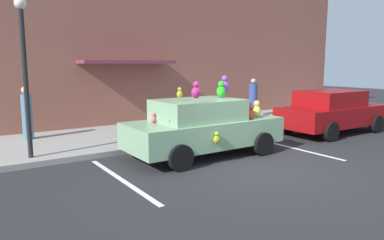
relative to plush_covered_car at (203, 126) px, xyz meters
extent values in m
plane|color=#262628|center=(0.35, -1.72, -0.81)|extent=(60.00, 60.00, 0.00)
cube|color=gray|center=(0.35, 3.28, -0.73)|extent=(24.00, 4.00, 0.15)
cube|color=brown|center=(0.35, 5.43, 2.39)|extent=(24.00, 0.30, 6.40)
cube|color=brown|center=(0.00, 4.88, 1.74)|extent=(3.60, 1.10, 0.12)
cube|color=silver|center=(2.74, -0.72, -0.80)|extent=(0.12, 3.60, 0.01)
cube|color=silver|center=(-2.69, -0.72, -0.80)|extent=(0.12, 3.60, 0.01)
cube|color=#7DA67C|center=(0.04, 0.00, -0.16)|extent=(4.29, 1.77, 0.68)
cube|color=#7DA67C|center=(-0.17, 0.00, 0.46)|extent=(2.23, 1.56, 0.56)
cylinder|color=black|center=(1.37, 0.89, -0.49)|extent=(0.64, 0.22, 0.64)
cylinder|color=black|center=(1.37, -0.88, -0.49)|extent=(0.64, 0.22, 0.64)
cylinder|color=black|center=(-1.29, 0.89, -0.49)|extent=(0.64, 0.22, 0.64)
cylinder|color=black|center=(-1.29, -0.88, -0.49)|extent=(0.64, 0.22, 0.64)
ellipsoid|color=#A92666|center=(-0.67, -0.62, 0.98)|extent=(0.24, 0.19, 0.28)
sphere|color=#A92666|center=(-0.67, -0.62, 1.18)|extent=(0.15, 0.15, 0.15)
ellipsoid|color=#4D1E8C|center=(1.93, 0.27, 0.30)|extent=(0.20, 0.17, 0.24)
sphere|color=#4D1E8C|center=(1.93, 0.27, 0.46)|extent=(0.13, 0.13, 0.13)
ellipsoid|color=#EB6672|center=(-1.35, 0.31, 0.27)|extent=(0.15, 0.13, 0.18)
sphere|color=#EB6672|center=(-1.35, 0.31, 0.39)|extent=(0.10, 0.10, 0.10)
ellipsoid|color=#20B8DE|center=(0.81, -0.19, 0.31)|extent=(0.22, 0.18, 0.26)
sphere|color=#20B8DE|center=(0.81, -0.19, 0.49)|extent=(0.14, 0.14, 0.14)
ellipsoid|color=maroon|center=(-0.99, 0.64, 0.31)|extent=(0.23, 0.19, 0.27)
sphere|color=maroon|center=(-0.99, 0.64, 0.50)|extent=(0.15, 0.15, 0.15)
ellipsoid|color=#4AB420|center=(1.33, 0.31, 0.27)|extent=(0.16, 0.13, 0.19)
sphere|color=#4AB420|center=(1.33, 0.31, 0.41)|extent=(0.10, 0.10, 0.10)
ellipsoid|color=#CEC34D|center=(1.57, -0.40, 0.34)|extent=(0.27, 0.22, 0.32)
sphere|color=#CEC34D|center=(1.57, -0.40, 0.56)|extent=(0.17, 0.17, 0.17)
ellipsoid|color=#C24123|center=(1.16, -0.63, 0.31)|extent=(0.23, 0.19, 0.27)
sphere|color=#C24123|center=(1.16, -0.63, 0.50)|extent=(0.14, 0.14, 0.14)
ellipsoid|color=#75419C|center=(0.88, 0.18, 1.03)|extent=(0.29, 0.23, 0.34)
sphere|color=#75419C|center=(0.88, 0.18, 1.26)|extent=(0.18, 0.18, 0.18)
ellipsoid|color=#9DA01E|center=(-0.28, -0.96, -0.17)|extent=(0.18, 0.14, 0.21)
sphere|color=#9DA01E|center=(-0.28, -0.96, -0.02)|extent=(0.11, 0.11, 0.11)
ellipsoid|color=olive|center=(1.70, 0.30, 0.34)|extent=(0.28, 0.23, 0.33)
sphere|color=olive|center=(1.70, 0.30, 0.57)|extent=(0.18, 0.18, 0.18)
ellipsoid|color=#BB27B4|center=(-1.18, -0.42, 0.32)|extent=(0.24, 0.20, 0.28)
sphere|color=#BB27B4|center=(-1.18, -0.42, 0.51)|extent=(0.15, 0.15, 0.15)
ellipsoid|color=#A2A022|center=(-0.75, -0.01, 0.91)|extent=(0.16, 0.13, 0.19)
sphere|color=#A2A022|center=(-0.75, -0.01, 1.03)|extent=(0.10, 0.10, 0.10)
ellipsoid|color=green|center=(0.62, 0.03, 0.91)|extent=(0.26, 0.21, 0.31)
sphere|color=green|center=(0.62, 0.03, 1.13)|extent=(0.17, 0.17, 0.17)
cube|color=maroon|center=(5.80, 0.04, -0.16)|extent=(4.34, 1.76, 0.68)
cube|color=maroon|center=(5.58, 0.04, 0.46)|extent=(2.26, 1.55, 0.56)
cylinder|color=black|center=(7.14, 0.92, -0.49)|extent=(0.64, 0.22, 0.64)
cylinder|color=black|center=(7.14, -0.84, -0.49)|extent=(0.64, 0.22, 0.64)
cylinder|color=black|center=(4.45, 0.92, -0.49)|extent=(0.64, 0.22, 0.64)
cylinder|color=black|center=(4.45, -0.84, -0.49)|extent=(0.64, 0.22, 0.64)
ellipsoid|color=pink|center=(1.80, 2.27, -0.41)|extent=(0.39, 0.33, 0.49)
sphere|color=pink|center=(1.80, 2.27, -0.06)|extent=(0.28, 0.28, 0.28)
sphere|color=pink|center=(1.70, 2.27, 0.03)|extent=(0.11, 0.11, 0.11)
sphere|color=pink|center=(1.89, 2.27, 0.03)|extent=(0.11, 0.11, 0.11)
cylinder|color=black|center=(-4.05, 1.78, 1.15)|extent=(0.12, 0.12, 3.60)
sphere|color=#EAEACC|center=(-4.05, 1.78, 3.09)|extent=(0.28, 0.28, 0.28)
cylinder|color=#467184|center=(-3.68, 4.24, 0.05)|extent=(0.31, 0.31, 1.40)
sphere|color=tan|center=(-3.68, 4.24, 0.87)|extent=(0.25, 0.25, 0.25)
cylinder|color=navy|center=(5.62, 4.01, 0.08)|extent=(0.38, 0.38, 1.47)
sphere|color=tan|center=(5.62, 4.01, 0.92)|extent=(0.22, 0.22, 0.22)
camera|label=1|loc=(-5.60, -7.79, 1.67)|focal=33.68mm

